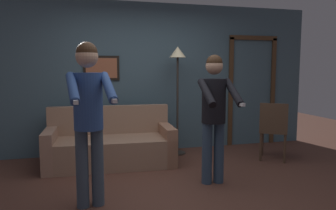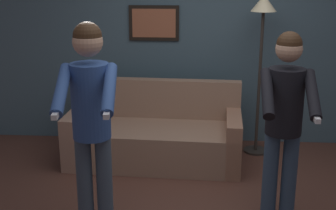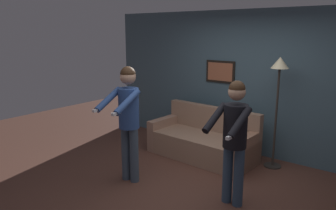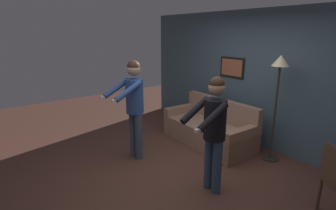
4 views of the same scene
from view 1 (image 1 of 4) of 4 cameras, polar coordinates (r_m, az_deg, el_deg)
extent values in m
plane|color=brown|center=(4.12, 0.66, -14.46)|extent=(12.00, 12.00, 0.00)
cube|color=#445E6C|center=(5.78, -4.67, 4.72)|extent=(6.40, 0.06, 2.60)
cube|color=black|center=(5.65, -11.51, 6.32)|extent=(0.60, 0.02, 0.42)
cube|color=#A95F40|center=(5.64, -11.50, 6.32)|extent=(0.52, 0.01, 0.34)
cube|color=#4C331E|center=(6.28, 10.86, 2.20)|extent=(0.08, 0.04, 2.04)
cube|color=#4C331E|center=(6.72, 17.78, 2.28)|extent=(0.08, 0.04, 2.04)
cube|color=#4C331E|center=(6.50, 14.69, 11.25)|extent=(0.98, 0.04, 0.08)
cube|color=#9C7860|center=(5.10, -9.94, -7.97)|extent=(1.94, 0.94, 0.42)
cube|color=#9C7860|center=(5.36, -10.19, -2.52)|extent=(1.90, 0.23, 0.45)
cube|color=#A47C66|center=(5.12, -19.80, -7.27)|extent=(0.20, 0.86, 0.58)
cube|color=#A37358|center=(5.19, -0.24, -6.72)|extent=(0.20, 0.86, 0.58)
cylinder|color=#332D28|center=(5.72, 1.64, -8.33)|extent=(0.28, 0.28, 0.02)
cylinder|color=#332D28|center=(5.57, 1.66, -0.10)|extent=(0.04, 0.04, 1.62)
cone|color=#F9EAB7|center=(5.54, 1.69, 9.21)|extent=(0.28, 0.28, 0.18)
cylinder|color=#405063|center=(3.61, -14.72, -10.72)|extent=(0.13, 0.13, 0.83)
cylinder|color=#405063|center=(3.63, -12.17, -10.56)|extent=(0.13, 0.13, 0.83)
cylinder|color=#2D4C8C|center=(3.48, -13.74, 0.63)|extent=(0.30, 0.30, 0.59)
sphere|color=tan|center=(3.47, -13.94, 8.21)|extent=(0.23, 0.23, 0.23)
sphere|color=#382314|center=(3.47, -13.96, 8.87)|extent=(0.22, 0.22, 0.22)
cylinder|color=#2D4C8C|center=(3.22, -16.28, 2.87)|extent=(0.14, 0.52, 0.30)
cube|color=white|center=(2.99, -15.84, 0.53)|extent=(0.06, 0.15, 0.04)
cylinder|color=#2D4C8C|center=(3.26, -10.32, 3.07)|extent=(0.14, 0.52, 0.30)
cube|color=white|center=(3.04, -9.45, 0.78)|extent=(0.06, 0.15, 0.04)
cylinder|color=#324861|center=(4.23, 6.81, -8.37)|extent=(0.13, 0.13, 0.78)
cylinder|color=#324861|center=(4.29, 8.84, -8.20)|extent=(0.13, 0.13, 0.78)
cylinder|color=black|center=(4.14, 7.97, 0.71)|extent=(0.30, 0.30, 0.55)
sphere|color=tan|center=(4.12, 8.07, 6.74)|extent=(0.22, 0.22, 0.22)
sphere|color=#382314|center=(4.12, 8.07, 7.26)|extent=(0.20, 0.20, 0.20)
cylinder|color=black|center=(3.87, 6.74, 2.16)|extent=(0.11, 0.47, 0.33)
cylinder|color=black|center=(4.00, 11.34, 2.21)|extent=(0.11, 0.47, 0.33)
cube|color=white|center=(3.82, 12.58, 0.11)|extent=(0.05, 0.15, 0.04)
cylinder|color=#4C3828|center=(5.77, 19.70, -6.40)|extent=(0.04, 0.04, 0.45)
cylinder|color=#4C3828|center=(5.78, 16.11, -6.25)|extent=(0.04, 0.04, 0.45)
cylinder|color=#4C3828|center=(5.42, 19.67, -7.22)|extent=(0.04, 0.04, 0.45)
cylinder|color=#4C3828|center=(5.43, 15.85, -7.06)|extent=(0.04, 0.04, 0.45)
cube|color=#4C3828|center=(5.55, 17.92, -4.31)|extent=(0.59, 0.59, 0.03)
cube|color=#4C3828|center=(5.33, 17.93, -2.14)|extent=(0.36, 0.27, 0.45)
camera|label=2|loc=(1.13, 75.92, 37.94)|focal=50.00mm
camera|label=3|loc=(3.46, 73.49, 14.53)|focal=35.00mm
camera|label=4|loc=(4.12, 57.61, 13.53)|focal=28.00mm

